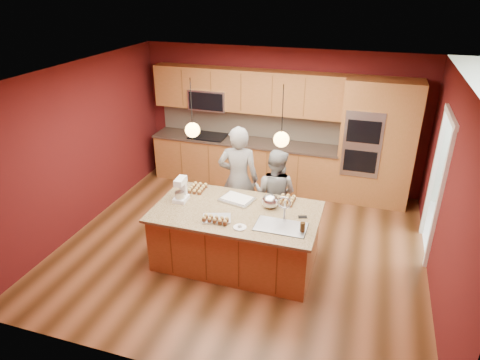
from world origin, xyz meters
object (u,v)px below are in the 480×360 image
(island, at_px, (237,236))
(person_right, at_px, (275,194))
(mixing_bowl, at_px, (270,201))
(stand_mixer, at_px, (181,191))
(person_left, at_px, (238,180))

(island, relative_size, person_right, 1.58)
(island, distance_m, mixing_bowl, 0.71)
(island, height_order, stand_mixer, island)
(island, height_order, person_left, person_left)
(person_left, xyz_separation_m, person_right, (0.61, 0.00, -0.16))
(island, height_order, mixing_bowl, island)
(person_left, relative_size, person_right, 1.21)
(stand_mixer, height_order, mixing_bowl, stand_mixer)
(person_right, xyz_separation_m, mixing_bowl, (0.08, -0.66, 0.22))
(island, distance_m, person_left, 1.06)
(island, distance_m, person_right, 1.02)
(person_left, height_order, stand_mixer, person_left)
(stand_mixer, bearing_deg, person_left, 51.56)
(island, xyz_separation_m, person_left, (-0.27, 0.91, 0.46))
(person_left, bearing_deg, person_right, 170.17)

